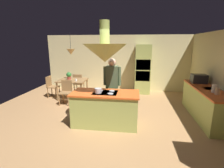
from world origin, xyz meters
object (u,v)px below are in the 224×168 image
Objects in this scene: chair_by_back_wall at (78,82)px; cup_on_table at (76,80)px; canister_flour at (218,91)px; cooking_pot_on_cooktop at (98,91)px; kitchen_island at (105,108)px; microwave_on_counter at (199,79)px; oven_tower at (143,69)px; chair_facing_island at (66,91)px; chair_at_corner at (51,85)px; dining_table at (73,82)px; person_at_island at (112,83)px; canister_sugar at (214,89)px; potted_plant_on_table at (69,75)px.

chair_by_back_wall reaches higher than cup_on_table.
cooking_pot_on_cooktop is at bearing -173.72° from canister_flour.
kitchen_island is 3.86× the size of microwave_on_counter.
oven_tower reaches higher than microwave_on_counter.
chair_facing_island is (-1.70, 1.41, 0.04)m from kitchen_island.
canister_flour is (4.31, -1.67, 0.19)m from cup_on_table.
chair_facing_island is 2.24m from cooking_pot_on_cooktop.
kitchen_island is 3.36m from chair_at_corner.
dining_table is 2.34× the size of microwave_on_counter.
person_at_island reaches higher than cooking_pot_on_cooktop.
chair_facing_island is 4.68m from canister_sugar.
chair_facing_island is 1.89× the size of microwave_on_counter.
potted_plant_on_table is 4.73m from microwave_on_counter.
microwave_on_counter is at bearing -7.28° from dining_table.
canister_sugar is at bearing -20.75° from dining_table.
microwave_on_counter is at bearing 1.33° from chair_facing_island.
potted_plant_on_table is at bearing 126.81° from cooking_pot_on_cooktop.
chair_at_corner is at bearing 152.42° from person_at_island.
person_at_island is (1.79, -1.42, 0.35)m from dining_table.
cup_on_table is at bearing 158.82° from canister_flour.
kitchen_island is 8.58× the size of canister_sugar.
person_at_island is 2.79m from canister_flour.
canister_flour is at bearing 150.34° from chair_by_back_wall.
chair_facing_island is 4.73m from canister_flour.
chair_by_back_wall is 4.83× the size of cooking_pot_on_cooktop.
oven_tower is 12.63× the size of canister_flour.
chair_facing_island is (-2.80, -1.83, -0.56)m from oven_tower.
dining_table is at bearing 90.00° from chair_facing_island.
chair_facing_island is 1.37m from chair_by_back_wall.
person_at_island reaches higher than dining_table.
person_at_island is 2.01× the size of chair_by_back_wall.
cup_on_table is at bearing 62.66° from chair_facing_island.
canister_flour is (4.69, -1.93, 0.07)m from potted_plant_on_table.
cup_on_table is 4.56m from canister_sugar.
person_at_island reaches higher than chair_by_back_wall.
chair_by_back_wall is (-2.80, -0.46, -0.56)m from oven_tower.
person_at_island reaches higher than potted_plant_on_table.
oven_tower is 2.45× the size of chair_by_back_wall.
dining_table is 0.70m from chair_facing_island.
oven_tower reaches higher than chair_at_corner.
canister_sugar is at bearing 7.62° from kitchen_island.
cooking_pot_on_cooktop is at bearing -132.23° from chair_at_corner.
canister_sugar is (4.69, -1.75, 0.09)m from potted_plant_on_table.
chair_at_corner is 4.83× the size of cooking_pot_on_cooktop.
cup_on_table is at bearing 104.33° from chair_by_back_wall.
kitchen_island is at bearing -51.88° from cup_on_table.
canister_sugar reaches higher than potted_plant_on_table.
canister_sugar is 1.15× the size of cooking_pot_on_cooktop.
potted_plant_on_table is at bearing 77.40° from chair_by_back_wall.
oven_tower is at bearing 69.52° from cooking_pot_on_cooktop.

